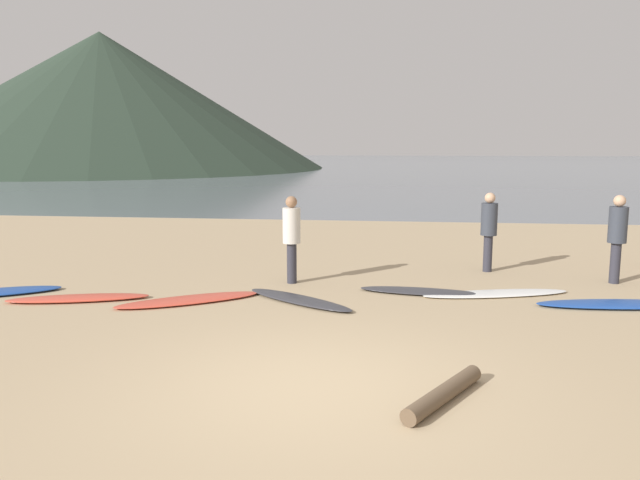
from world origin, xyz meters
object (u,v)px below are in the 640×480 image
(surfboard_1, at_px, (78,298))
(person_2, at_px, (292,232))
(surfboard_2, at_px, (188,300))
(surfboard_6, at_px, (621,304))
(surfboard_5, at_px, (496,293))
(driftwood_log, at_px, (444,394))
(person_0, at_px, (489,225))
(surfboard_3, at_px, (299,300))
(surfboard_4, at_px, (422,291))
(person_1, at_px, (617,232))

(surfboard_1, bearing_deg, person_2, 11.59)
(surfboard_2, distance_m, surfboard_6, 6.94)
(surfboard_5, height_order, driftwood_log, driftwood_log)
(person_2, bearing_deg, surfboard_1, 63.64)
(person_0, distance_m, driftwood_log, 6.85)
(surfboard_3, distance_m, driftwood_log, 4.30)
(surfboard_6, relative_size, driftwood_log, 1.85)
(surfboard_4, relative_size, person_0, 1.36)
(surfboard_2, xyz_separation_m, surfboard_3, (1.80, 0.22, 0.00))
(surfboard_1, bearing_deg, driftwood_log, -47.14)
(surfboard_6, distance_m, driftwood_log, 5.11)
(surfboard_2, height_order, person_1, person_1)
(surfboard_2, relative_size, person_0, 1.49)
(surfboard_5, relative_size, person_2, 1.60)
(surfboard_3, xyz_separation_m, person_1, (5.59, 2.09, 0.93))
(person_1, bearing_deg, person_0, 68.13)
(person_2, bearing_deg, surfboard_3, 139.98)
(driftwood_log, bearing_deg, surfboard_2, 137.35)
(surfboard_4, xyz_separation_m, surfboard_5, (1.24, 0.03, -0.01))
(surfboard_3, bearing_deg, person_0, 74.98)
(surfboard_6, distance_m, person_0, 3.23)
(surfboard_1, relative_size, surfboard_5, 0.88)
(person_1, height_order, person_2, person_1)
(surfboard_4, height_order, person_0, person_0)
(surfboard_1, relative_size, person_0, 1.43)
(surfboard_2, distance_m, driftwood_log, 5.25)
(surfboard_5, relative_size, driftwood_log, 1.79)
(surfboard_2, bearing_deg, person_1, -14.73)
(surfboard_1, distance_m, driftwood_log, 6.65)
(surfboard_4, distance_m, driftwood_log, 4.61)
(person_2, bearing_deg, surfboard_6, -155.06)
(surfboard_5, bearing_deg, driftwood_log, -120.14)
(person_0, distance_m, person_1, 2.33)
(surfboard_5, distance_m, surfboard_6, 1.93)
(surfboard_1, distance_m, surfboard_5, 7.01)
(person_2, xyz_separation_m, driftwood_log, (2.41, -5.15, -0.86))
(surfboard_3, distance_m, person_1, 6.04)
(surfboard_3, relative_size, surfboard_4, 1.02)
(person_2, height_order, driftwood_log, person_2)
(surfboard_1, xyz_separation_m, surfboard_4, (5.66, 1.19, -0.01))
(surfboard_4, bearing_deg, person_1, 26.75)
(surfboard_3, xyz_separation_m, person_2, (-0.34, 1.37, 0.91))
(surfboard_2, bearing_deg, surfboard_6, -27.65)
(person_0, bearing_deg, person_1, 163.63)
(surfboard_4, bearing_deg, surfboard_1, -160.76)
(surfboard_5, bearing_deg, surfboard_1, 174.45)
(surfboard_1, height_order, surfboard_6, surfboard_6)
(surfboard_2, relative_size, surfboard_6, 0.89)
(surfboard_3, distance_m, surfboard_4, 2.19)
(surfboard_6, distance_m, person_1, 2.05)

